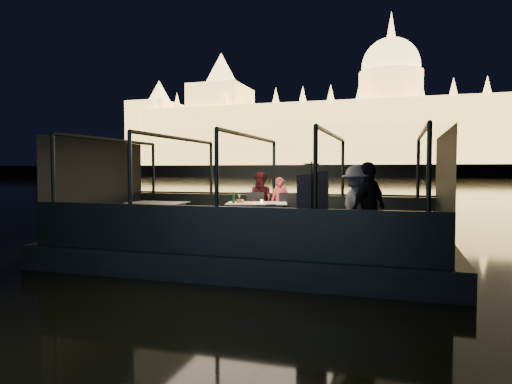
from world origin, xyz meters
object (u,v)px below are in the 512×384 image
(person_woman_coral, at_px, (280,202))
(passenger_dark, at_px, (368,210))
(dining_table_aft, at_px, (158,216))
(chair_port_left, at_px, (253,214))
(chair_port_right, at_px, (286,215))
(coat_stand, at_px, (311,206))
(wine_bottle, at_px, (233,197))
(dining_table_central, at_px, (257,218))
(passenger_stripe, at_px, (358,209))
(person_man_maroon, at_px, (261,201))

(person_woman_coral, bearing_deg, passenger_dark, -57.20)
(dining_table_aft, height_order, passenger_dark, passenger_dark)
(dining_table_aft, distance_m, chair_port_left, 2.46)
(chair_port_right, bearing_deg, coat_stand, -91.22)
(chair_port_left, distance_m, chair_port_right, 0.86)
(person_woman_coral, height_order, passenger_dark, passenger_dark)
(chair_port_left, bearing_deg, passenger_dark, -51.09)
(dining_table_aft, relative_size, passenger_dark, 0.81)
(coat_stand, height_order, person_woman_coral, coat_stand)
(passenger_dark, relative_size, wine_bottle, 5.96)
(dining_table_aft, bearing_deg, person_woman_coral, 16.27)
(wine_bottle, bearing_deg, dining_table_central, 37.83)
(coat_stand, xyz_separation_m, passenger_dark, (1.00, 0.17, -0.05))
(dining_table_aft, relative_size, passenger_stripe, 0.84)
(chair_port_left, relative_size, wine_bottle, 3.41)
(person_man_maroon, distance_m, passenger_dark, 4.14)
(person_woman_coral, relative_size, passenger_stripe, 0.83)
(coat_stand, xyz_separation_m, person_man_maroon, (-1.89, 3.14, -0.15))
(dining_table_central, height_order, wine_bottle, wine_bottle)
(dining_table_central, distance_m, passenger_stripe, 3.36)
(dining_table_central, xyz_separation_m, passenger_stripe, (2.57, -2.11, 0.47))
(coat_stand, bearing_deg, chair_port_left, 125.42)
(dining_table_aft, relative_size, person_woman_coral, 1.01)
(person_woman_coral, distance_m, person_man_maroon, 0.51)
(person_woman_coral, distance_m, passenger_dark, 3.78)
(person_man_maroon, relative_size, passenger_stripe, 0.91)
(dining_table_central, distance_m, dining_table_aft, 2.63)
(chair_port_left, height_order, person_woman_coral, person_woman_coral)
(coat_stand, bearing_deg, person_woman_coral, 113.96)
(chair_port_right, height_order, person_woman_coral, person_woman_coral)
(coat_stand, bearing_deg, passenger_stripe, 18.94)
(chair_port_left, bearing_deg, coat_stand, -64.16)
(coat_stand, relative_size, wine_bottle, 5.97)
(person_man_maroon, bearing_deg, passenger_dark, -41.86)
(person_man_maroon, bearing_deg, person_woman_coral, -0.20)
(coat_stand, height_order, passenger_dark, coat_stand)
(person_woman_coral, bearing_deg, coat_stand, -72.24)
(passenger_stripe, bearing_deg, person_man_maroon, 20.72)
(passenger_stripe, bearing_deg, dining_table_aft, 47.00)
(dining_table_central, distance_m, passenger_dark, 3.58)
(chair_port_right, xyz_separation_m, person_man_maroon, (-0.73, 0.31, 0.30))
(person_woman_coral, bearing_deg, dining_table_central, -124.74)
(dining_table_aft, height_order, chair_port_right, chair_port_right)
(passenger_stripe, height_order, wine_bottle, passenger_stripe)
(dining_table_aft, height_order, coat_stand, coat_stand)
(dining_table_central, bearing_deg, person_man_maroon, 98.75)
(person_man_maroon, bearing_deg, chair_port_left, -108.47)
(coat_stand, relative_size, person_man_maroon, 1.13)
(wine_bottle, bearing_deg, dining_table_aft, 174.49)
(passenger_stripe, bearing_deg, dining_table_central, 28.22)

